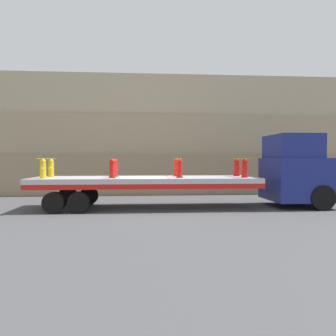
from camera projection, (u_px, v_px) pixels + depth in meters
name	position (u px, v px, depth m)	size (l,w,h in m)	color
ground_plane	(146.00, 208.00, 13.76)	(120.00, 120.00, 0.00)	#474749
rock_cliff	(145.00, 136.00, 20.15)	(60.00, 3.30, 6.97)	gray
truck_cab	(298.00, 171.00, 14.22)	(2.55, 2.74, 3.10)	navy
flatbed_trailer	(136.00, 182.00, 13.70)	(9.29, 2.68, 1.29)	#B2B2B7
fire_hydrant_yellow_near_0	(43.00, 169.00, 12.84)	(0.29, 0.52, 0.77)	gold
fire_hydrant_yellow_far_0	(51.00, 168.00, 13.97)	(0.29, 0.52, 0.77)	gold
fire_hydrant_red_near_1	(112.00, 169.00, 13.04)	(0.29, 0.52, 0.77)	red
fire_hydrant_red_far_1	(115.00, 168.00, 14.18)	(0.29, 0.52, 0.77)	red
fire_hydrant_red_near_2	(179.00, 169.00, 13.25)	(0.29, 0.52, 0.77)	red
fire_hydrant_red_far_2	(177.00, 168.00, 14.38)	(0.29, 0.52, 0.77)	red
fire_hydrant_red_near_3	(244.00, 168.00, 13.45)	(0.29, 0.52, 0.77)	red
fire_hydrant_red_far_3	(237.00, 168.00, 14.59)	(0.29, 0.52, 0.77)	red
cargo_strap_rear	(47.00, 159.00, 13.39)	(0.05, 2.78, 0.01)	yellow
cargo_strap_middle	(178.00, 159.00, 13.80)	(0.05, 2.78, 0.01)	yellow
cargo_strap_front	(240.00, 159.00, 14.01)	(0.05, 2.78, 0.01)	yellow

